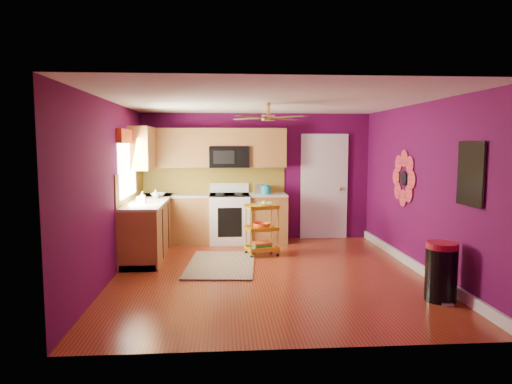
{
  "coord_description": "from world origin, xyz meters",
  "views": [
    {
      "loc": [
        -0.66,
        -6.52,
        1.9
      ],
      "look_at": [
        -0.17,
        0.4,
        1.17
      ],
      "focal_mm": 32.0,
      "sensor_mm": 36.0,
      "label": 1
    }
  ],
  "objects": [
    {
      "name": "ceiling_fan",
      "position": [
        0.0,
        0.2,
        2.29
      ],
      "size": [
        1.01,
        1.01,
        0.26
      ],
      "color": "#BF8C3F",
      "rests_on": "ground"
    },
    {
      "name": "counter_cup",
      "position": [
        -2.02,
        0.97,
        0.99
      ],
      "size": [
        0.14,
        0.14,
        0.11
      ],
      "primitive_type": "imported",
      "color": "white",
      "rests_on": "lower_cabinets"
    },
    {
      "name": "lower_cabinets",
      "position": [
        -1.35,
        1.82,
        0.43
      ],
      "size": [
        2.81,
        2.31,
        0.94
      ],
      "color": "brown",
      "rests_on": "ground"
    },
    {
      "name": "shag_rug",
      "position": [
        -0.71,
        0.51,
        0.01
      ],
      "size": [
        1.16,
        1.75,
        0.02
      ],
      "primitive_type": "cube",
      "rotation": [
        0.0,
        0.0,
        -0.08
      ],
      "color": "#321E10",
      "rests_on": "ground"
    },
    {
      "name": "electric_range",
      "position": [
        -0.55,
        2.17,
        0.48
      ],
      "size": [
        0.76,
        0.66,
        1.13
      ],
      "color": "white",
      "rests_on": "ground"
    },
    {
      "name": "right_wall_art",
      "position": [
        2.23,
        -0.34,
        1.44
      ],
      "size": [
        0.04,
        2.74,
        1.04
      ],
      "color": "black",
      "rests_on": "ground"
    },
    {
      "name": "room_envelope",
      "position": [
        0.03,
        0.0,
        1.63
      ],
      "size": [
        4.54,
        5.04,
        2.52
      ],
      "color": "#530941",
      "rests_on": "ground"
    },
    {
      "name": "counter_dish",
      "position": [
        -1.86,
        1.88,
        0.97
      ],
      "size": [
        0.28,
        0.28,
        0.07
      ],
      "primitive_type": "imported",
      "color": "white",
      "rests_on": "lower_cabinets"
    },
    {
      "name": "soap_bottle_b",
      "position": [
        -1.87,
        1.64,
        1.02
      ],
      "size": [
        0.12,
        0.12,
        0.16
      ],
      "primitive_type": "imported",
      "color": "white",
      "rests_on": "lower_cabinets"
    },
    {
      "name": "toaster",
      "position": [
        0.06,
        2.27,
        1.03
      ],
      "size": [
        0.22,
        0.15,
        0.18
      ],
      "primitive_type": "cube",
      "color": "beige",
      "rests_on": "lower_cabinets"
    },
    {
      "name": "left_window",
      "position": [
        -2.22,
        1.05,
        1.74
      ],
      "size": [
        0.08,
        1.35,
        1.08
      ],
      "color": "white",
      "rests_on": "ground"
    },
    {
      "name": "rolling_cart",
      "position": [
        -0.01,
        1.11,
        0.48
      ],
      "size": [
        0.6,
        0.5,
        0.94
      ],
      "color": "yellow",
      "rests_on": "ground"
    },
    {
      "name": "teal_kettle",
      "position": [
        0.15,
        2.13,
        1.02
      ],
      "size": [
        0.18,
        0.18,
        0.21
      ],
      "color": "teal",
      "rests_on": "lower_cabinets"
    },
    {
      "name": "ground",
      "position": [
        0.0,
        0.0,
        0.0
      ],
      "size": [
        5.0,
        5.0,
        0.0
      ],
      "primitive_type": "plane",
      "color": "maroon",
      "rests_on": "ground"
    },
    {
      "name": "panel_door",
      "position": [
        1.35,
        2.47,
        1.02
      ],
      "size": [
        0.95,
        0.11,
        2.15
      ],
      "color": "white",
      "rests_on": "ground"
    },
    {
      "name": "upper_cabinetry",
      "position": [
        -1.24,
        2.17,
        1.8
      ],
      "size": [
        2.8,
        2.3,
        1.26
      ],
      "color": "brown",
      "rests_on": "ground"
    },
    {
      "name": "trash_can",
      "position": [
        1.96,
        -1.31,
        0.36
      ],
      "size": [
        0.41,
        0.43,
        0.72
      ],
      "color": "black",
      "rests_on": "ground"
    },
    {
      "name": "soap_bottle_a",
      "position": [
        -1.98,
        0.94,
        1.04
      ],
      "size": [
        0.09,
        0.09,
        0.19
      ],
      "primitive_type": "imported",
      "color": "#EA3F72",
      "rests_on": "lower_cabinets"
    }
  ]
}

